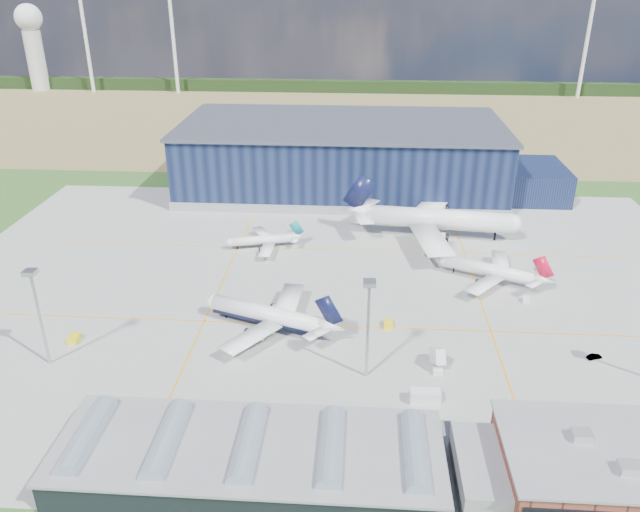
{
  "coord_description": "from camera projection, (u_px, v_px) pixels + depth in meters",
  "views": [
    {
      "loc": [
        7.6,
        -140.73,
        79.98
      ],
      "look_at": [
        -2.84,
        12.92,
        8.05
      ],
      "focal_mm": 35.0,
      "sensor_mm": 36.0,
      "label": 1
    }
  ],
  "objects": [
    {
      "name": "farmland",
      "position": [
        349.0,
        118.0,
        360.4
      ],
      "size": [
        600.0,
        220.0,
        0.01
      ],
      "primitive_type": "cube",
      "color": "#937F4F",
      "rests_on": "ground"
    },
    {
      "name": "gse_van_a",
      "position": [
        425.0,
        396.0,
        125.33
      ],
      "size": [
        6.19,
        2.84,
        2.67
      ],
      "primitive_type": "cube",
      "rotation": [
        0.0,
        0.0,
        1.6
      ],
      "color": "silver",
      "rests_on": "ground"
    },
    {
      "name": "gse_cart_b",
      "position": [
        371.0,
        218.0,
        216.11
      ],
      "size": [
        3.41,
        3.39,
        1.25
      ],
      "primitive_type": "cube",
      "rotation": [
        0.0,
        0.0,
        0.79
      ],
      "color": "silver",
      "rests_on": "ground"
    },
    {
      "name": "airliner_regional",
      "position": [
        262.0,
        236.0,
        192.88
      ],
      "size": [
        30.04,
        29.65,
        8.09
      ],
      "primitive_type": null,
      "rotation": [
        0.0,
        0.0,
        3.39
      ],
      "color": "white",
      "rests_on": "ground"
    },
    {
      "name": "airliner_navy",
      "position": [
        266.0,
        306.0,
        148.98
      ],
      "size": [
        47.25,
        46.77,
        12.1
      ],
      "primitive_type": null,
      "rotation": [
        0.0,
        0.0,
        2.79
      ],
      "color": "white",
      "rests_on": "ground"
    },
    {
      "name": "ground",
      "position": [
        328.0,
        305.0,
        161.53
      ],
      "size": [
        600.0,
        600.0,
        0.0
      ],
      "primitive_type": "plane",
      "color": "#264C1C",
      "rests_on": "ground"
    },
    {
      "name": "car_a",
      "position": [
        388.0,
        431.0,
        117.03
      ],
      "size": [
        3.68,
        2.27,
        1.17
      ],
      "primitive_type": "imported",
      "rotation": [
        0.0,
        0.0,
        1.29
      ],
      "color": "#99999E",
      "rests_on": "ground"
    },
    {
      "name": "light_mast_center",
      "position": [
        368.0,
        314.0,
        127.27
      ],
      "size": [
        2.6,
        2.6,
        23.0
      ],
      "color": "#AFB0B6",
      "rests_on": "ground"
    },
    {
      "name": "apron",
      "position": [
        330.0,
        287.0,
        170.56
      ],
      "size": [
        220.0,
        160.0,
        0.08
      ],
      "color": "gray",
      "rests_on": "ground"
    },
    {
      "name": "treeline",
      "position": [
        352.0,
        86.0,
        431.02
      ],
      "size": [
        600.0,
        8.0,
        8.0
      ],
      "primitive_type": "cube",
      "color": "black",
      "rests_on": "ground"
    },
    {
      "name": "glass_concourse",
      "position": [
        270.0,
        459.0,
        106.13
      ],
      "size": [
        78.0,
        23.0,
        8.6
      ],
      "color": "black",
      "rests_on": "ground"
    },
    {
      "name": "car_b",
      "position": [
        594.0,
        357.0,
        139.38
      ],
      "size": [
        3.67,
        2.36,
        1.14
      ],
      "primitive_type": "imported",
      "rotation": [
        0.0,
        0.0,
        1.93
      ],
      "color": "#99999E",
      "rests_on": "ground"
    },
    {
      "name": "horizon_dressing",
      "position": [
        73.0,
        39.0,
        424.91
      ],
      "size": [
        440.2,
        18.0,
        70.0
      ],
      "color": "silver",
      "rests_on": "ground"
    },
    {
      "name": "light_mast_west",
      "position": [
        37.0,
        302.0,
        131.56
      ],
      "size": [
        2.6,
        2.6,
        23.0
      ],
      "color": "#AFB0B6",
      "rests_on": "ground"
    },
    {
      "name": "gse_tug_a",
      "position": [
        74.0,
        339.0,
        145.77
      ],
      "size": [
        2.47,
        3.75,
        1.5
      ],
      "primitive_type": "cube",
      "rotation": [
        0.0,
        0.0,
        0.08
      ],
      "color": "yellow",
      "rests_on": "ground"
    },
    {
      "name": "gse_tug_b",
      "position": [
        388.0,
        324.0,
        151.76
      ],
      "size": [
        2.27,
        3.29,
        1.39
      ],
      "primitive_type": "cube",
      "rotation": [
        0.0,
        0.0,
        0.04
      ],
      "color": "yellow",
      "rests_on": "ground"
    },
    {
      "name": "airliner_red",
      "position": [
        490.0,
        264.0,
        172.05
      ],
      "size": [
        42.13,
        41.79,
        10.41
      ],
      "primitive_type": null,
      "rotation": [
        0.0,
        0.0,
        2.71
      ],
      "color": "white",
      "rests_on": "ground"
    },
    {
      "name": "gse_cart_a",
      "position": [
        526.0,
        300.0,
        162.98
      ],
      "size": [
        2.17,
        2.91,
        1.16
      ],
      "primitive_type": "cube",
      "rotation": [
        0.0,
        0.0,
        -0.15
      ],
      "color": "silver",
      "rests_on": "ground"
    },
    {
      "name": "airliner_widebody",
      "position": [
        439.0,
        209.0,
        198.63
      ],
      "size": [
        64.29,
        63.17,
        19.01
      ],
      "primitive_type": null,
      "rotation": [
        0.0,
        0.0,
        -0.11
      ],
      "color": "white",
      "rests_on": "ground"
    },
    {
      "name": "hangar",
      "position": [
        349.0,
        159.0,
        242.14
      ],
      "size": [
        145.0,
        62.0,
        26.1
      ],
      "color": "black",
      "rests_on": "ground"
    },
    {
      "name": "airstair",
      "position": [
        437.0,
        360.0,
        136.18
      ],
      "size": [
        3.05,
        5.65,
        3.43
      ],
      "primitive_type": "cube",
      "rotation": [
        0.0,
        0.0,
        0.18
      ],
      "color": "silver",
      "rests_on": "ground"
    }
  ]
}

